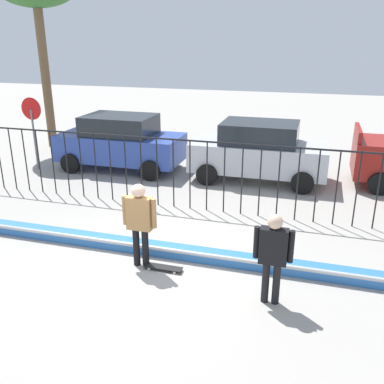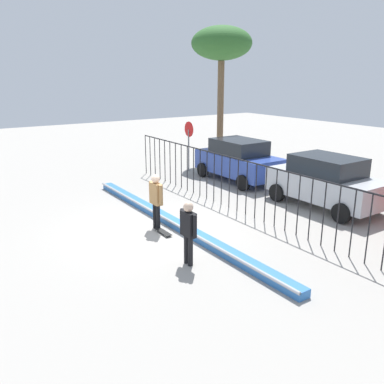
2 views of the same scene
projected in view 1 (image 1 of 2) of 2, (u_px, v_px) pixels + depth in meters
The scene contains 9 objects.
ground_plane at pixel (146, 264), 8.82m from camera, with size 60.00×60.00×0.00m, color #9E9991.
bowl_coping_ledge at pixel (154, 248), 9.22m from camera, with size 11.00×0.41×0.27m.
perimeter_fence at pixel (190, 167), 11.29m from camera, with size 14.04×0.04×1.91m.
skateboarder at pixel (140, 218), 8.41m from camera, with size 0.71×0.27×1.77m.
skateboard at pixel (163, 267), 8.58m from camera, with size 0.80×0.20×0.07m.
camera_operator at pixel (273, 251), 7.22m from camera, with size 0.68×0.26×1.68m.
parked_car_blue at pixel (121, 142), 14.86m from camera, with size 4.30×2.12×1.90m.
parked_car_silver at pixel (259, 151), 13.68m from camera, with size 4.30×2.12×1.90m.
stop_sign at pixel (33, 123), 14.65m from camera, with size 0.76×0.07×2.50m.
Camera 1 is at (3.11, -7.18, 4.43)m, focal length 39.88 mm.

